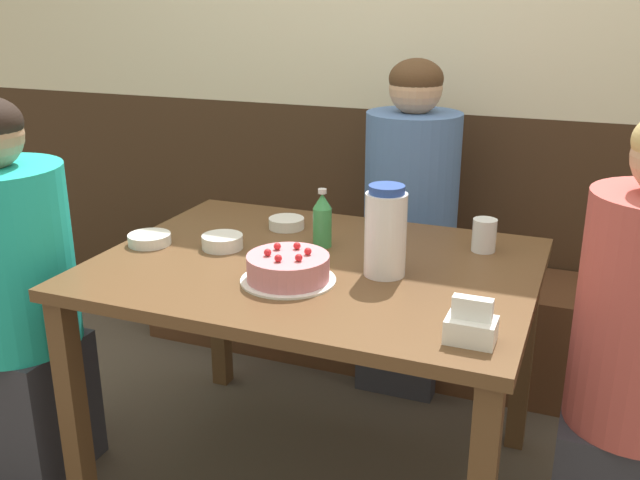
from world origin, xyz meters
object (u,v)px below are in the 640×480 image
Objects in this scene: bowl_rice_small at (287,223)px; person_teal_shirt at (410,233)px; napkin_holder at (471,326)px; water_pitcher at (386,232)px; person_pale_blue_shirt at (640,371)px; birthday_cake at (288,268)px; person_grey_tee at (12,296)px; bench_seat at (391,313)px; bowl_side_dish at (222,242)px; soju_bottle at (322,220)px; glass_water_tall at (484,235)px; bowl_soup_white at (149,239)px.

bowl_rice_small is 0.09× the size of person_teal_shirt.
water_pitcher is at bearing 133.06° from napkin_holder.
person_pale_blue_shirt is at bearing -15.69° from bowl_rice_small.
birthday_cake is 0.28m from water_pitcher.
person_grey_tee reaches higher than birthday_cake.
person_pale_blue_shirt is at bearing 37.11° from napkin_holder.
napkin_holder reaches higher than bench_seat.
water_pitcher is at bearing -33.21° from bowl_rice_small.
bowl_rice_small is (-0.19, 0.42, -0.02)m from birthday_cake.
person_grey_tee is (-0.88, -1.11, 0.39)m from bench_seat.
soju_bottle is at bearing 25.27° from bowl_side_dish.
soju_bottle is 0.22m from bowl_rice_small.
bowl_rice_small is 0.09× the size of person_pale_blue_shirt.
napkin_holder is at bearing -83.12° from glass_water_tall.
person_pale_blue_shirt is 1.77m from person_grey_tee.
bench_seat is 1.47m from person_grey_tee.
birthday_cake is 1.97× the size of bowl_soup_white.
bowl_rice_small is (-0.21, -0.57, 0.54)m from bench_seat.
water_pitcher is at bearing 13.48° from person_grey_tee.
napkin_holder is 0.09× the size of person_grey_tee.
person_grey_tee is (-1.38, 0.05, -0.17)m from napkin_holder.
person_grey_tee is at bearing -153.61° from bowl_side_dish.
person_grey_tee is at bearing -172.15° from birthday_cake.
glass_water_tall is 0.08× the size of person_pale_blue_shirt.
water_pitcher is 0.20× the size of person_teal_shirt.
bench_seat is at bearing 87.40° from soju_bottle.
glass_water_tall is at bearing 18.38° from bowl_soup_white.
bowl_soup_white is 0.10× the size of person_teal_shirt.
soju_bottle is (-0.03, -0.70, 0.60)m from bench_seat.
bowl_side_dish is 0.10× the size of person_teal_shirt.
bowl_rice_small is at bearing -15.69° from person_pale_blue_shirt.
person_grey_tee is at bearing -153.97° from soju_bottle.
birthday_cake reaches higher than bowl_soup_white.
person_grey_tee is at bearing -157.11° from glass_water_tall.
birthday_cake is at bearing -86.46° from soju_bottle.
person_pale_blue_shirt is at bearing -0.12° from bowl_soup_white.
water_pitcher is (0.21, -0.85, 0.64)m from bench_seat.
person_teal_shirt reaches higher than bowl_side_dish.
bowl_side_dish is at bearing 12.77° from bowl_soup_white.
bowl_rice_small is at bearing -32.17° from person_teal_shirt.
napkin_holder is 0.88m from bowl_side_dish.
person_pale_blue_shirt reaches higher than napkin_holder.
water_pitcher is at bearing 2.17° from bowl_soup_white.
person_teal_shirt is (0.09, -0.10, 0.39)m from bench_seat.
birthday_cake is 1.02× the size of water_pitcher.
birthday_cake is at bearing -29.50° from bowl_side_dish.
soju_bottle is at bearing 26.03° from person_grey_tee.
napkin_holder is at bearing -39.56° from bowl_rice_small.
person_grey_tee reaches higher than napkin_holder.
water_pitcher is 0.21× the size of person_grey_tee.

